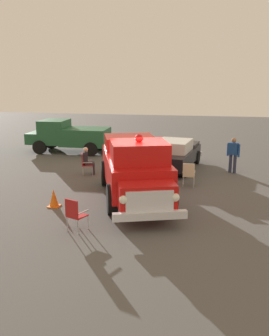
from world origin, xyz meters
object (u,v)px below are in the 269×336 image
(spectator_seated, at_px, (88,160))
(lawn_chair_near_truck, at_px, (85,162))
(parked_pickup, at_px, (69,136))
(spectator_standing, at_px, (233,153))
(classic_hot_rod, at_px, (175,154))
(lawn_chair_spare, at_px, (75,213))
(vintage_fire_truck, at_px, (135,168))
(lawn_chair_by_car, at_px, (189,173))
(traffic_cone, at_px, (54,198))

(spectator_seated, bearing_deg, lawn_chair_near_truck, -70.96)
(parked_pickup, relative_size, spectator_standing, 2.88)
(classic_hot_rod, bearing_deg, lawn_chair_spare, -15.47)
(classic_hot_rod, bearing_deg, parked_pickup, -114.90)
(classic_hot_rod, distance_m, spectator_standing, 2.80)
(vintage_fire_truck, bearing_deg, spectator_standing, 140.13)
(classic_hot_rod, distance_m, spectator_seated, 4.32)
(lawn_chair_near_truck, height_order, spectator_seated, spectator_seated)
(lawn_chair_by_car, height_order, traffic_cone, lawn_chair_by_car)
(vintage_fire_truck, xyz_separation_m, lawn_chair_near_truck, (-3.09, -2.92, -0.61))
(spectator_standing, relative_size, traffic_cone, 2.64)
(classic_hot_rod, bearing_deg, spectator_standing, 81.66)
(vintage_fire_truck, distance_m, lawn_chair_spare, 3.66)
(vintage_fire_truck, bearing_deg, lawn_chair_by_car, 134.87)
(spectator_standing, bearing_deg, classic_hot_rod, -98.34)
(traffic_cone, bearing_deg, lawn_chair_by_car, 125.75)
(traffic_cone, bearing_deg, vintage_fire_truck, 117.65)
(lawn_chair_spare, bearing_deg, parked_pickup, -159.87)
(classic_hot_rod, xyz_separation_m, traffic_cone, (6.42, -3.77, -0.44))
(spectator_standing, height_order, traffic_cone, spectator_standing)
(vintage_fire_truck, xyz_separation_m, traffic_cone, (1.40, -2.68, -0.89))
(classic_hot_rod, height_order, lawn_chair_near_truck, classic_hot_rod)
(lawn_chair_spare, height_order, spectator_standing, spectator_standing)
(lawn_chair_spare, bearing_deg, lawn_chair_near_truck, -165.44)
(parked_pickup, relative_size, lawn_chair_by_car, 4.72)
(spectator_seated, bearing_deg, traffic_cone, 1.45)
(traffic_cone, bearing_deg, lawn_chair_spare, 35.98)
(lawn_chair_near_truck, bearing_deg, parked_pickup, -153.15)
(vintage_fire_truck, relative_size, spectator_seated, 4.91)
(classic_hot_rod, relative_size, lawn_chair_near_truck, 4.52)
(classic_hot_rod, relative_size, spectator_standing, 2.75)
(classic_hot_rod, xyz_separation_m, lawn_chair_spare, (8.41, -2.33, -0.16))
(parked_pickup, distance_m, lawn_chair_spare, 12.18)
(parked_pickup, height_order, lawn_chair_by_car, parked_pickup)
(lawn_chair_by_car, bearing_deg, lawn_chair_near_truck, -103.86)
(spectator_standing, xyz_separation_m, traffic_cone, (6.01, -6.53, -0.66))
(lawn_chair_spare, distance_m, traffic_cone, 2.47)
(lawn_chair_spare, bearing_deg, classic_hot_rod, 164.53)
(lawn_chair_near_truck, xyz_separation_m, lawn_chair_spare, (6.48, 1.68, 0.00))
(traffic_cone, bearing_deg, lawn_chair_near_truck, -176.95)
(parked_pickup, bearing_deg, lawn_chair_by_car, 50.03)
(lawn_chair_near_truck, distance_m, lawn_chair_by_car, 4.97)
(classic_hot_rod, bearing_deg, lawn_chair_near_truck, -64.30)
(classic_hot_rod, height_order, spectator_standing, spectator_standing)
(parked_pickup, xyz_separation_m, traffic_cone, (9.44, 2.75, -0.68))
(lawn_chair_near_truck, bearing_deg, vintage_fire_truck, 43.37)
(parked_pickup, relative_size, lawn_chair_near_truck, 4.72)
(lawn_chair_by_car, bearing_deg, spectator_seated, -104.70)
(parked_pickup, relative_size, traffic_cone, 7.58)
(classic_hot_rod, relative_size, spectator_seated, 3.58)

